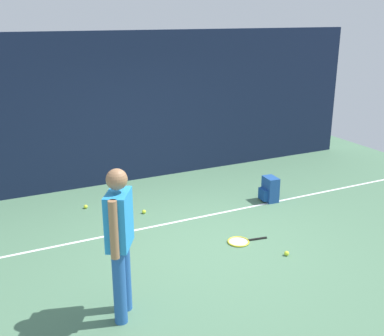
{
  "coord_description": "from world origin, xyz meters",
  "views": [
    {
      "loc": [
        -2.87,
        -5.48,
        3.16
      ],
      "look_at": [
        0.0,
        0.4,
        1.0
      ],
      "focal_mm": 43.75,
      "sensor_mm": 36.0,
      "label": 1
    }
  ],
  "objects_px": {
    "tennis_ball_by_fence": "(287,253)",
    "backpack": "(270,190)",
    "tennis_ball_near_player": "(144,212)",
    "tennis_player": "(120,236)",
    "tennis_ball_mid_court": "(86,207)",
    "tennis_ball_far_left": "(127,193)",
    "tennis_racket": "(240,241)"
  },
  "relations": [
    {
      "from": "tennis_ball_far_left",
      "to": "tennis_player",
      "type": "bearing_deg",
      "value": -109.16
    },
    {
      "from": "tennis_racket",
      "to": "tennis_player",
      "type": "bearing_deg",
      "value": 32.8
    },
    {
      "from": "tennis_ball_mid_court",
      "to": "tennis_ball_far_left",
      "type": "relative_size",
      "value": 1.0
    },
    {
      "from": "tennis_ball_near_player",
      "to": "tennis_ball_far_left",
      "type": "height_order",
      "value": "same"
    },
    {
      "from": "tennis_ball_by_fence",
      "to": "tennis_ball_far_left",
      "type": "distance_m",
      "value": 3.36
    },
    {
      "from": "tennis_ball_mid_court",
      "to": "tennis_ball_by_fence",
      "type": "bearing_deg",
      "value": -53.74
    },
    {
      "from": "tennis_player",
      "to": "tennis_ball_by_fence",
      "type": "distance_m",
      "value": 2.62
    },
    {
      "from": "tennis_ball_mid_court",
      "to": "tennis_ball_far_left",
      "type": "distance_m",
      "value": 0.88
    },
    {
      "from": "tennis_player",
      "to": "tennis_racket",
      "type": "distance_m",
      "value": 2.46
    },
    {
      "from": "tennis_player",
      "to": "backpack",
      "type": "bearing_deg",
      "value": -28.08
    },
    {
      "from": "tennis_ball_by_fence",
      "to": "tennis_ball_far_left",
      "type": "bearing_deg",
      "value": 111.75
    },
    {
      "from": "tennis_player",
      "to": "tennis_ball_by_fence",
      "type": "bearing_deg",
      "value": -52.48
    },
    {
      "from": "backpack",
      "to": "tennis_ball_near_player",
      "type": "xyz_separation_m",
      "value": [
        -2.2,
        0.45,
        -0.18
      ]
    },
    {
      "from": "tennis_racket",
      "to": "tennis_ball_mid_court",
      "type": "xyz_separation_m",
      "value": [
        -1.72,
        2.22,
        0.02
      ]
    },
    {
      "from": "tennis_ball_by_fence",
      "to": "tennis_ball_mid_court",
      "type": "bearing_deg",
      "value": 126.26
    },
    {
      "from": "tennis_player",
      "to": "tennis_ball_mid_court",
      "type": "height_order",
      "value": "tennis_player"
    },
    {
      "from": "tennis_racket",
      "to": "backpack",
      "type": "relative_size",
      "value": 1.44
    },
    {
      "from": "backpack",
      "to": "tennis_ball_near_player",
      "type": "relative_size",
      "value": 6.67
    },
    {
      "from": "tennis_player",
      "to": "tennis_ball_near_player",
      "type": "bearing_deg",
      "value": 5.5
    },
    {
      "from": "tennis_ball_near_player",
      "to": "tennis_ball_by_fence",
      "type": "xyz_separation_m",
      "value": [
        1.26,
        -2.2,
        0.0
      ]
    },
    {
      "from": "tennis_ball_near_player",
      "to": "tennis_player",
      "type": "bearing_deg",
      "value": -115.02
    },
    {
      "from": "tennis_racket",
      "to": "tennis_ball_mid_court",
      "type": "bearing_deg",
      "value": -43.37
    },
    {
      "from": "backpack",
      "to": "tennis_ball_far_left",
      "type": "xyz_separation_m",
      "value": [
        -2.18,
        1.36,
        -0.18
      ]
    },
    {
      "from": "tennis_racket",
      "to": "backpack",
      "type": "bearing_deg",
      "value": -129.91
    },
    {
      "from": "tennis_ball_mid_court",
      "to": "backpack",
      "type": "bearing_deg",
      "value": -19.8
    },
    {
      "from": "tennis_player",
      "to": "tennis_ball_by_fence",
      "type": "relative_size",
      "value": 25.76
    },
    {
      "from": "tennis_player",
      "to": "tennis_racket",
      "type": "height_order",
      "value": "tennis_player"
    },
    {
      "from": "backpack",
      "to": "tennis_ball_by_fence",
      "type": "distance_m",
      "value": 1.99
    },
    {
      "from": "tennis_racket",
      "to": "backpack",
      "type": "xyz_separation_m",
      "value": [
        1.3,
        1.14,
        0.2
      ]
    },
    {
      "from": "tennis_ball_by_fence",
      "to": "backpack",
      "type": "bearing_deg",
      "value": 62.0
    },
    {
      "from": "tennis_ball_mid_court",
      "to": "tennis_racket",
      "type": "bearing_deg",
      "value": -52.23
    },
    {
      "from": "tennis_player",
      "to": "backpack",
      "type": "distance_m",
      "value": 4.01
    }
  ]
}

